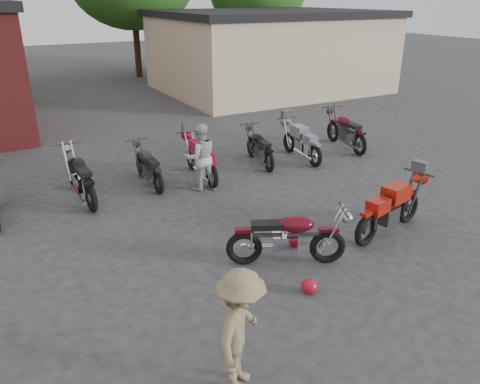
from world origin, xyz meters
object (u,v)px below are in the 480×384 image
person_tan (241,331)px  row_bike_7 (346,129)px  helmet (309,286)px  row_bike_4 (201,157)px  sportbike (391,205)px  row_bike_5 (260,146)px  row_bike_6 (301,140)px  vintage_motorcycle (289,234)px  row_bike_2 (80,174)px  person_light (200,157)px  row_bike_3 (148,164)px

person_tan → row_bike_7: 10.20m
helmet → row_bike_7: size_ratio=0.13×
row_bike_4 → sportbike: bearing=-152.9°
row_bike_5 → row_bike_4: bearing=106.7°
row_bike_4 → row_bike_6: (3.18, 0.02, -0.00)m
row_bike_5 → row_bike_6: size_ratio=0.94×
vintage_motorcycle → person_tan: 2.93m
row_bike_2 → row_bike_5: 4.92m
person_light → row_bike_3: person_light is taller
person_light → row_bike_6: size_ratio=0.83×
row_bike_7 → helmet: bearing=145.2°
helmet → row_bike_2: size_ratio=0.13×
row_bike_4 → row_bike_6: bearing=-86.2°
sportbike → row_bike_7: row_bike_7 is taller
row_bike_2 → row_bike_7: (8.02, 0.15, -0.00)m
helmet → person_light: bearing=86.4°
helmet → vintage_motorcycle: bearing=77.6°
sportbike → row_bike_4: (-2.02, 4.61, -0.02)m
sportbike → row_bike_4: 5.03m
helmet → row_bike_2: (-2.40, 5.60, 0.50)m
helmet → row_bike_5: (2.52, 5.75, 0.41)m
row_bike_7 → row_bike_4: bearing=102.2°
row_bike_6 → person_tan: bearing=144.4°
vintage_motorcycle → helmet: size_ratio=7.38×
vintage_motorcycle → person_tan: bearing=-108.8°
row_bike_3 → helmet: bearing=-172.5°
row_bike_4 → row_bike_6: row_bike_4 is taller
sportbike → person_light: (-2.33, 3.92, 0.22)m
row_bike_7 → sportbike: bearing=157.8°
row_bike_2 → row_bike_4: size_ratio=1.07×
vintage_motorcycle → row_bike_7: (5.43, 4.84, 0.03)m
person_tan → row_bike_4: (2.50, 6.66, -0.22)m
vintage_motorcycle → row_bike_6: vintage_motorcycle is taller
row_bike_3 → row_bike_7: (6.35, -0.00, 0.08)m
person_tan → row_bike_7: (7.51, 6.89, -0.18)m
person_tan → row_bike_3: person_tan is taller
sportbike → person_light: person_light is taller
helmet → person_tan: person_tan is taller
row_bike_5 → row_bike_7: size_ratio=0.87×
row_bike_7 → row_bike_5: bearing=99.6°
helmet → row_bike_7: row_bike_7 is taller
person_light → row_bike_2: 2.81m
person_tan → row_bike_4: 7.12m
person_light → row_bike_4: bearing=-105.8°
row_bike_3 → row_bike_7: 6.35m
row_bike_4 → helmet: bearing=177.2°
row_bike_2 → row_bike_5: bearing=-91.4°
sportbike → person_light: bearing=107.9°
sportbike → helmet: sportbike is taller
sportbike → row_bike_3: sportbike is taller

